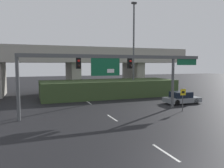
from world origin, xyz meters
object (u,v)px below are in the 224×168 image
Objects in this scene: signal_gantry at (117,65)px; highway_light_pole_near at (134,47)px; speed_limit_sign at (183,97)px; parked_sedan_near_right at (182,98)px.

highway_light_pole_near is at bearing 55.92° from signal_gantry.
signal_gantry is 11.68m from highway_light_pole_near.
signal_gantry reaches higher than speed_limit_sign.
signal_gantry is 7.12m from speed_limit_sign.
signal_gantry is at bearing 163.91° from speed_limit_sign.
speed_limit_sign is 12.52m from highway_light_pole_near.
highway_light_pole_near is 3.13× the size of parked_sedan_near_right.
speed_limit_sign is at bearing -126.22° from parked_sedan_near_right.
parked_sedan_near_right is (2.74, 3.63, -0.82)m from speed_limit_sign.
speed_limit_sign is 0.17× the size of highway_light_pole_near.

